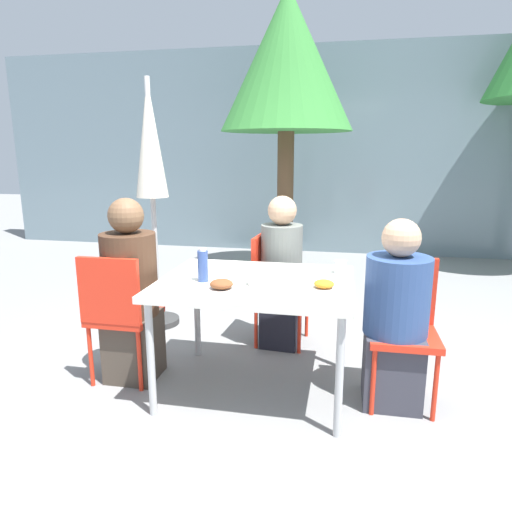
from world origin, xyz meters
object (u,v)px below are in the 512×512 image
object	(u,v)px
person_right	(395,321)
person_far	(281,276)
bottle	(203,265)
closed_umbrella	(151,158)
drinking_cup	(340,267)
chair_right	(402,319)
salad_bowl	(261,280)
chair_far	(273,280)
person_left	(131,296)
tree_behind_left	(287,62)
chair_left	(118,309)

from	to	relation	value
person_right	person_far	xyz separation A→B (m)	(-0.78, 0.71, 0.04)
person_far	bottle	world-z (taller)	person_far
closed_umbrella	drinking_cup	size ratio (longest dim) A/B	25.26
person_right	bottle	world-z (taller)	person_right
closed_umbrella	person_right	bearing A→B (deg)	-26.28
chair_right	closed_umbrella	bearing A→B (deg)	-24.37
drinking_cup	salad_bowl	xyz separation A→B (m)	(-0.45, -0.36, -0.01)
drinking_cup	salad_bowl	distance (m)	0.58
chair_far	closed_umbrella	distance (m)	1.43
person_left	person_far	bearing A→B (deg)	38.77
salad_bowl	person_left	bearing A→B (deg)	173.83
person_left	salad_bowl	world-z (taller)	person_left
salad_bowl	tree_behind_left	distance (m)	3.52
bottle	drinking_cup	xyz separation A→B (m)	(0.81, 0.36, -0.06)
chair_right	salad_bowl	xyz separation A→B (m)	(-0.83, -0.19, 0.25)
chair_far	tree_behind_left	world-z (taller)	tree_behind_left
chair_right	tree_behind_left	distance (m)	3.66
chair_far	person_right	bearing A→B (deg)	52.60
chair_left	tree_behind_left	xyz separation A→B (m)	(0.66, 3.03, 2.00)
person_left	closed_umbrella	distance (m)	1.32
salad_bowl	drinking_cup	bearing A→B (deg)	38.81
chair_left	person_far	bearing A→B (deg)	40.21
person_left	tree_behind_left	xyz separation A→B (m)	(0.61, 2.95, 1.94)
chair_right	person_right	bearing A→B (deg)	58.04
person_left	drinking_cup	distance (m)	1.38
person_right	closed_umbrella	world-z (taller)	closed_umbrella
chair_right	closed_umbrella	world-z (taller)	closed_umbrella
chair_right	closed_umbrella	distance (m)	2.34
chair_right	person_right	distance (m)	0.10
chair_right	person_left	bearing A→B (deg)	2.49
drinking_cup	person_right	bearing A→B (deg)	-36.96
drinking_cup	tree_behind_left	distance (m)	3.28
chair_left	person_left	world-z (taller)	person_left
person_right	person_left	bearing A→B (deg)	-0.17
chair_far	tree_behind_left	distance (m)	2.96
person_right	person_far	world-z (taller)	person_far
chair_left	tree_behind_left	distance (m)	3.69
person_left	chair_far	distance (m)	1.13
person_far	closed_umbrella	bearing A→B (deg)	-97.31
closed_umbrella	tree_behind_left	distance (m)	2.41
person_left	chair_far	world-z (taller)	person_left
chair_far	person_far	distance (m)	0.11
chair_right	chair_far	bearing A→B (deg)	-37.70
chair_far	bottle	size ratio (longest dim) A/B	4.21
chair_left	bottle	xyz separation A→B (m)	(0.58, -0.01, 0.32)
person_right	chair_far	world-z (taller)	person_right
person_right	drinking_cup	size ratio (longest dim) A/B	13.71
tree_behind_left	bottle	bearing A→B (deg)	-91.55
chair_far	bottle	distance (m)	0.97
person_left	closed_umbrella	world-z (taller)	closed_umbrella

